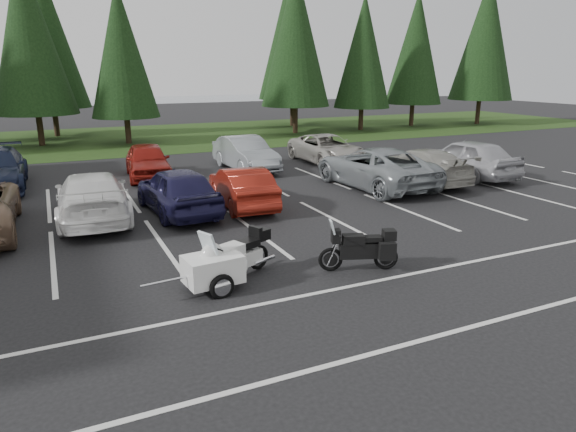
# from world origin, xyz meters

# --- Properties ---
(ground) EXTENTS (120.00, 120.00, 0.00)m
(ground) POSITION_xyz_m (0.00, 0.00, 0.00)
(ground) COLOR black
(ground) RESTS_ON ground
(grass_strip) EXTENTS (80.00, 16.00, 0.01)m
(grass_strip) POSITION_xyz_m (0.00, 24.00, 0.01)
(grass_strip) COLOR #1B3511
(grass_strip) RESTS_ON ground
(lake_water) EXTENTS (70.00, 50.00, 0.02)m
(lake_water) POSITION_xyz_m (4.00, 55.00, 0.00)
(lake_water) COLOR slate
(lake_water) RESTS_ON ground
(stall_markings) EXTENTS (32.00, 16.00, 0.01)m
(stall_markings) POSITION_xyz_m (0.00, 2.00, 0.00)
(stall_markings) COLOR silver
(stall_markings) RESTS_ON ground
(conifer_4) EXTENTS (4.80, 4.80, 11.17)m
(conifer_4) POSITION_xyz_m (-5.00, 22.90, 6.53)
(conifer_4) COLOR #332316
(conifer_4) RESTS_ON ground
(conifer_5) EXTENTS (4.14, 4.14, 9.63)m
(conifer_5) POSITION_xyz_m (0.00, 21.60, 5.63)
(conifer_5) COLOR #332316
(conifer_5) RESTS_ON ground
(conifer_6) EXTENTS (4.93, 4.93, 11.48)m
(conifer_6) POSITION_xyz_m (12.00, 22.10, 6.71)
(conifer_6) COLOR #332316
(conifer_6) RESTS_ON ground
(conifer_7) EXTENTS (4.27, 4.27, 9.94)m
(conifer_7) POSITION_xyz_m (17.50, 21.80, 5.81)
(conifer_7) COLOR #332316
(conifer_7) RESTS_ON ground
(conifer_8) EXTENTS (4.53, 4.53, 10.56)m
(conifer_8) POSITION_xyz_m (23.00, 22.60, 6.17)
(conifer_8) COLOR #332316
(conifer_8) RESTS_ON ground
(conifer_9) EXTENTS (5.19, 5.19, 12.10)m
(conifer_9) POSITION_xyz_m (29.00, 21.30, 7.07)
(conifer_9) COLOR #332316
(conifer_9) RESTS_ON ground
(conifer_back_b) EXTENTS (4.97, 4.97, 11.58)m
(conifer_back_b) POSITION_xyz_m (-4.00, 27.50, 6.77)
(conifer_back_b) COLOR #332316
(conifer_back_b) RESTS_ON ground
(conifer_back_c) EXTENTS (5.50, 5.50, 12.81)m
(conifer_back_c) POSITION_xyz_m (14.00, 26.80, 7.49)
(conifer_back_c) COLOR #332316
(conifer_back_c) RESTS_ON ground
(car_near_3) EXTENTS (2.40, 5.29, 1.50)m
(car_near_3) POSITION_xyz_m (-3.61, 4.30, 0.75)
(car_near_3) COLOR white
(car_near_3) RESTS_ON ground
(car_near_4) EXTENTS (2.14, 4.66, 1.55)m
(car_near_4) POSITION_xyz_m (-1.05, 3.96, 0.77)
(car_near_4) COLOR #1A173B
(car_near_4) RESTS_ON ground
(car_near_5) EXTENTS (1.77, 4.26, 1.37)m
(car_near_5) POSITION_xyz_m (1.14, 3.86, 0.68)
(car_near_5) COLOR maroon
(car_near_5) RESTS_ON ground
(car_near_6) EXTENTS (2.88, 5.84, 1.59)m
(car_near_6) POSITION_xyz_m (6.96, 4.48, 0.80)
(car_near_6) COLOR gray
(car_near_6) RESTS_ON ground
(car_near_7) EXTENTS (2.04, 4.89, 1.41)m
(car_near_7) POSITION_xyz_m (9.15, 4.38, 0.71)
(car_near_7) COLOR #9C998F
(car_near_7) RESTS_ON ground
(car_near_8) EXTENTS (2.15, 4.97, 1.67)m
(car_near_8) POSITION_xyz_m (11.74, 4.49, 0.83)
(car_near_8) COLOR #AEADB2
(car_near_8) RESTS_ON ground
(car_far_2) EXTENTS (2.15, 4.49, 1.48)m
(car_far_2) POSITION_xyz_m (-0.87, 10.15, 0.74)
(car_far_2) COLOR maroon
(car_far_2) RESTS_ON ground
(car_far_3) EXTENTS (1.83, 4.73, 1.54)m
(car_far_3) POSITION_xyz_m (3.59, 10.09, 0.77)
(car_far_3) COLOR gray
(car_far_3) RESTS_ON ground
(car_far_4) EXTENTS (2.32, 5.04, 1.40)m
(car_far_4) POSITION_xyz_m (7.94, 10.12, 0.70)
(car_far_4) COLOR #A49F96
(car_far_4) RESTS_ON ground
(touring_motorcycle) EXTENTS (2.43, 1.55, 1.29)m
(touring_motorcycle) POSITION_xyz_m (-1.21, -2.01, 0.65)
(touring_motorcycle) COLOR silver
(touring_motorcycle) RESTS_ON ground
(cargo_trailer) EXTENTS (1.80, 1.13, 0.79)m
(cargo_trailer) POSITION_xyz_m (-1.82, -2.40, 0.39)
(cargo_trailer) COLOR white
(cargo_trailer) RESTS_ON ground
(adventure_motorcycle) EXTENTS (2.20, 1.40, 1.26)m
(adventure_motorcycle) POSITION_xyz_m (1.58, -2.76, 0.63)
(adventure_motorcycle) COLOR black
(adventure_motorcycle) RESTS_ON ground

